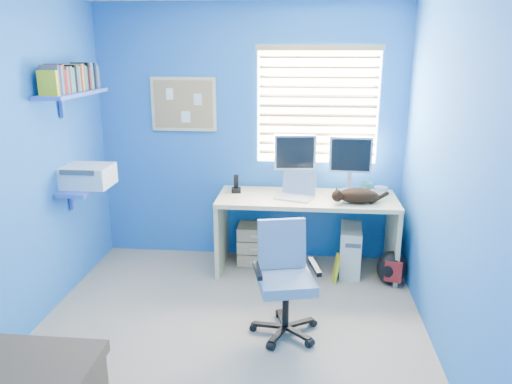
# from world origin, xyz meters

# --- Properties ---
(floor) EXTENTS (3.00, 3.20, 0.00)m
(floor) POSITION_xyz_m (0.00, 0.00, 0.00)
(floor) COLOR tan
(floor) RESTS_ON ground
(wall_back) EXTENTS (3.00, 0.01, 2.50)m
(wall_back) POSITION_xyz_m (0.00, 1.60, 1.25)
(wall_back) COLOR blue
(wall_back) RESTS_ON ground
(wall_front) EXTENTS (3.00, 0.01, 2.50)m
(wall_front) POSITION_xyz_m (0.00, -1.60, 1.25)
(wall_front) COLOR blue
(wall_front) RESTS_ON ground
(wall_left) EXTENTS (0.01, 3.20, 2.50)m
(wall_left) POSITION_xyz_m (-1.50, 0.00, 1.25)
(wall_left) COLOR blue
(wall_left) RESTS_ON ground
(wall_right) EXTENTS (0.01, 3.20, 2.50)m
(wall_right) POSITION_xyz_m (1.50, 0.00, 1.25)
(wall_right) COLOR blue
(wall_right) RESTS_ON ground
(desk) EXTENTS (1.67, 0.65, 0.74)m
(desk) POSITION_xyz_m (0.57, 1.26, 0.37)
(desk) COLOR #D8BD87
(desk) RESTS_ON floor
(laptop) EXTENTS (0.40, 0.35, 0.22)m
(laptop) POSITION_xyz_m (0.46, 1.20, 0.85)
(laptop) COLOR silver
(laptop) RESTS_ON desk
(monitor_left) EXTENTS (0.41, 0.16, 0.54)m
(monitor_left) POSITION_xyz_m (0.45, 1.52, 1.01)
(monitor_left) COLOR silver
(monitor_left) RESTS_ON desk
(monitor_right) EXTENTS (0.41, 0.14, 0.54)m
(monitor_right) POSITION_xyz_m (0.97, 1.46, 1.01)
(monitor_right) COLOR silver
(monitor_right) RESTS_ON desk
(phone) EXTENTS (0.11, 0.12, 0.17)m
(phone) POSITION_xyz_m (-0.11, 1.35, 0.82)
(phone) COLOR black
(phone) RESTS_ON desk
(mug) EXTENTS (0.10, 0.09, 0.10)m
(mug) POSITION_xyz_m (1.14, 1.46, 0.79)
(mug) COLOR teal
(mug) RESTS_ON desk
(cd_spindle) EXTENTS (0.13, 0.13, 0.07)m
(cd_spindle) POSITION_xyz_m (1.27, 1.42, 0.78)
(cd_spindle) COLOR silver
(cd_spindle) RESTS_ON desk
(cat) EXTENTS (0.41, 0.29, 0.13)m
(cat) POSITION_xyz_m (1.02, 1.11, 0.81)
(cat) COLOR black
(cat) RESTS_ON desk
(tower_pc) EXTENTS (0.22, 0.45, 0.45)m
(tower_pc) POSITION_xyz_m (1.00, 1.25, 0.23)
(tower_pc) COLOR beige
(tower_pc) RESTS_ON floor
(drawer_boxes) EXTENTS (0.35, 0.28, 0.41)m
(drawer_boxes) POSITION_xyz_m (0.08, 1.37, 0.20)
(drawer_boxes) COLOR tan
(drawer_boxes) RESTS_ON floor
(yellow_book) EXTENTS (0.03, 0.17, 0.24)m
(yellow_book) POSITION_xyz_m (0.86, 1.05, 0.12)
(yellow_book) COLOR yellow
(yellow_book) RESTS_ON floor
(backpack) EXTENTS (0.32, 0.28, 0.32)m
(backpack) POSITION_xyz_m (1.35, 1.02, 0.16)
(backpack) COLOR black
(backpack) RESTS_ON floor
(office_chair) EXTENTS (0.59, 0.59, 0.84)m
(office_chair) POSITION_xyz_m (0.41, 0.15, 0.32)
(office_chair) COLOR black
(office_chair) RESTS_ON floor
(window_blinds) EXTENTS (1.15, 0.05, 1.10)m
(window_blinds) POSITION_xyz_m (0.65, 1.57, 1.55)
(window_blinds) COLOR white
(window_blinds) RESTS_ON ground
(corkboard) EXTENTS (0.64, 0.02, 0.52)m
(corkboard) POSITION_xyz_m (-0.65, 1.58, 1.55)
(corkboard) COLOR #D8BD87
(corkboard) RESTS_ON ground
(wall_shelves) EXTENTS (0.42, 0.90, 1.05)m
(wall_shelves) POSITION_xyz_m (-1.35, 0.75, 1.43)
(wall_shelves) COLOR #3D5DC2
(wall_shelves) RESTS_ON ground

